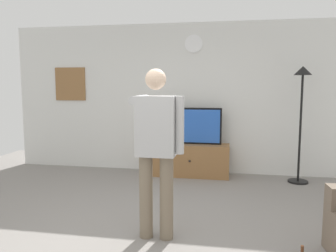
{
  "coord_description": "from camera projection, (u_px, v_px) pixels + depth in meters",
  "views": [
    {
      "loc": [
        0.87,
        -3.25,
        1.6
      ],
      "look_at": [
        0.07,
        1.2,
        1.05
      ],
      "focal_mm": 36.32,
      "sensor_mm": 36.0,
      "label": 1
    }
  ],
  "objects": [
    {
      "name": "ground_plane",
      "position": [
        141.0,
        240.0,
        3.52
      ],
      "size": [
        8.4,
        8.4,
        0.0
      ],
      "primitive_type": "plane",
      "color": "gray"
    },
    {
      "name": "back_wall",
      "position": [
        181.0,
        99.0,
        6.24
      ],
      "size": [
        6.4,
        0.1,
        2.7
      ],
      "primitive_type": "cube",
      "color": "silver",
      "rests_on": "ground_plane"
    },
    {
      "name": "tv_stand",
      "position": [
        191.0,
        160.0,
        5.98
      ],
      "size": [
        1.33,
        0.44,
        0.57
      ],
      "color": "olive",
      "rests_on": "ground_plane"
    },
    {
      "name": "television",
      "position": [
        192.0,
        126.0,
        5.96
      ],
      "size": [
        1.05,
        0.07,
        0.64
      ],
      "color": "black",
      "rests_on": "tv_stand"
    },
    {
      "name": "framed_picture",
      "position": [
        70.0,
        84.0,
        6.53
      ],
      "size": [
        0.6,
        0.04,
        0.63
      ],
      "primitive_type": "cube",
      "color": "olive"
    },
    {
      "name": "person_standing_nearer_lamp",
      "position": [
        156.0,
        144.0,
        3.47
      ],
      "size": [
        0.58,
        0.78,
        1.76
      ],
      "color": "#7A6B56",
      "rests_on": "ground_plane"
    },
    {
      "name": "wall_clock",
      "position": [
        194.0,
        44.0,
        6.02
      ],
      "size": [
        0.32,
        0.03,
        0.32
      ],
      "primitive_type": "cylinder",
      "rotation": [
        1.57,
        0.0,
        0.0
      ],
      "color": "white"
    },
    {
      "name": "floor_lamp",
      "position": [
        302.0,
        100.0,
        5.44
      ],
      "size": [
        0.32,
        0.32,
        1.9
      ],
      "color": "black",
      "rests_on": "ground_plane"
    }
  ]
}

